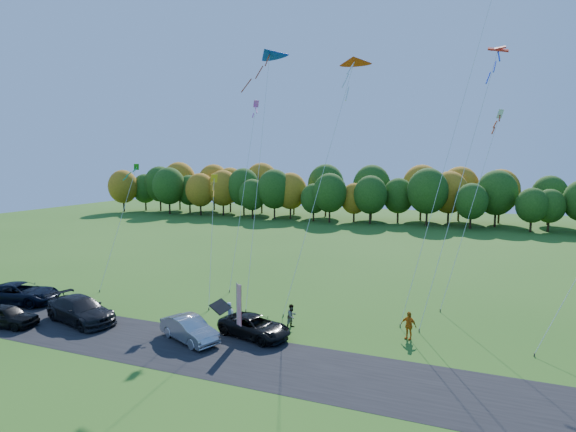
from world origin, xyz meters
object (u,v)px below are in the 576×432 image
(black_suv, at_px, (255,326))
(feather_flag, at_px, (239,305))
(silver_sedan, at_px, (189,329))
(person_east, at_px, (409,325))

(black_suv, distance_m, feather_flag, 1.87)
(black_suv, bearing_deg, silver_sedan, 135.22)
(black_suv, height_order, feather_flag, feather_flag)
(feather_flag, bearing_deg, person_east, 21.52)
(black_suv, xyz_separation_m, person_east, (9.24, 3.18, 0.20))
(person_east, distance_m, feather_flag, 10.80)
(feather_flag, bearing_deg, black_suv, 45.78)
(silver_sedan, relative_size, feather_flag, 1.24)
(black_suv, bearing_deg, person_east, -55.97)
(black_suv, height_order, person_east, person_east)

